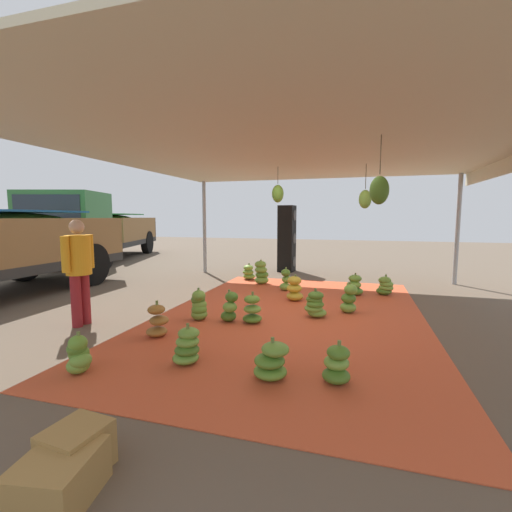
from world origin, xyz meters
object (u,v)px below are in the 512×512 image
banana_bunch_14 (249,273)px  crate_1 (77,450)px  banana_bunch_2 (187,347)px  banana_bunch_15 (286,280)px  banana_bunch_5 (230,308)px  banana_bunch_12 (295,289)px  crate_0 (59,478)px  banana_bunch_9 (385,286)px  banana_bunch_10 (355,286)px  banana_bunch_11 (349,300)px  banana_bunch_0 (199,306)px  speaker_stack (287,239)px  banana_bunch_1 (157,322)px  banana_bunch_3 (252,310)px  banana_bunch_8 (261,273)px  banana_bunch_4 (337,365)px  banana_bunch_6 (315,305)px  banana_bunch_13 (79,355)px  worker_0 (79,264)px  banana_bunch_7 (271,362)px  cargo_truck_far (96,229)px

banana_bunch_14 → crate_1: 6.98m
banana_bunch_2 → banana_bunch_15: (4.12, -0.27, 0.04)m
banana_bunch_2 → banana_bunch_14: banana_bunch_2 is taller
banana_bunch_5 → banana_bunch_12: (1.65, -0.72, 0.00)m
banana_bunch_15 → crate_0: banana_bunch_15 is taller
banana_bunch_9 → banana_bunch_10: size_ratio=0.98×
banana_bunch_11 → banana_bunch_15: 2.04m
banana_bunch_12 → banana_bunch_0: bearing=144.1°
banana_bunch_0 → speaker_stack: bearing=-3.5°
banana_bunch_14 → banana_bunch_9: bearing=-106.3°
banana_bunch_1 → banana_bunch_3: (0.96, -1.05, -0.01)m
banana_bunch_5 → banana_bunch_8: (3.12, 0.37, 0.04)m
banana_bunch_3 → banana_bunch_4: bearing=-139.7°
banana_bunch_0 → banana_bunch_5: bearing=-85.5°
banana_bunch_5 → banana_bunch_12: bearing=-23.5°
banana_bunch_6 → banana_bunch_9: 2.35m
banana_bunch_5 → banana_bunch_13: 2.30m
banana_bunch_4 → banana_bunch_15: size_ratio=0.81×
banana_bunch_14 → banana_bunch_0: bearing=-174.6°
banana_bunch_3 → worker_0: worker_0 is taller
banana_bunch_14 → worker_0: 4.62m
banana_bunch_1 → banana_bunch_7: (-0.78, -1.78, -0.03)m
worker_0 → banana_bunch_14: bearing=-15.8°
banana_bunch_4 → banana_bunch_14: banana_bunch_14 is taller
banana_bunch_8 → banana_bunch_12: banana_bunch_8 is taller
banana_bunch_8 → crate_0: bearing=-174.4°
banana_bunch_0 → banana_bunch_8: 3.17m
banana_bunch_1 → crate_0: banana_bunch_1 is taller
banana_bunch_12 → crate_1: size_ratio=1.45×
banana_bunch_9 → banana_bunch_4: bearing=170.3°
banana_bunch_6 → banana_bunch_12: bearing=27.3°
banana_bunch_4 → banana_bunch_8: size_ratio=0.71×
banana_bunch_0 → banana_bunch_13: 2.12m
banana_bunch_4 → banana_bunch_9: banana_bunch_9 is taller
banana_bunch_1 → banana_bunch_7: banana_bunch_1 is taller
banana_bunch_5 → banana_bunch_15: 2.56m
banana_bunch_0 → crate_1: 3.32m
banana_bunch_15 → banana_bunch_6: bearing=-155.3°
banana_bunch_5 → banana_bunch_9: 3.61m
banana_bunch_0 → banana_bunch_11: banana_bunch_11 is taller
banana_bunch_0 → banana_bunch_1: (-0.88, 0.19, -0.02)m
banana_bunch_7 → crate_0: bearing=155.9°
banana_bunch_11 → crate_0: 4.77m
banana_bunch_10 → banana_bunch_11: 1.47m
crate_1 → banana_bunch_1: bearing=21.0°
banana_bunch_5 → cargo_truck_far: bearing=52.1°
banana_bunch_4 → crate_1: bearing=138.6°
banana_bunch_11 → banana_bunch_15: banana_bunch_11 is taller
banana_bunch_15 → banana_bunch_8: bearing=50.9°
banana_bunch_8 → cargo_truck_far: cargo_truck_far is taller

